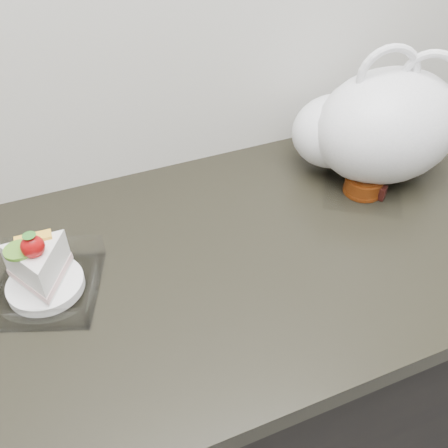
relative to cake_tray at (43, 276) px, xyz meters
The scene contains 4 objects.
counter 0.57m from the cake_tray, ahead, with size 2.04×0.64×0.90m.
cake_tray is the anchor object (origin of this frame).
mooncake_wrap 0.65m from the cake_tray, ahead, with size 0.21×0.21×0.04m.
plastic_bag 0.71m from the cake_tray, ahead, with size 0.39×0.35×0.29m.
Camera 1 is at (-0.25, 1.09, 1.53)m, focal length 40.00 mm.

